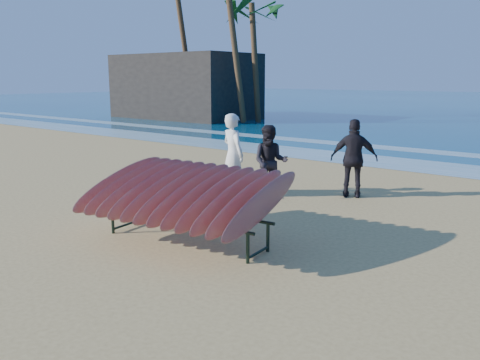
{
  "coord_description": "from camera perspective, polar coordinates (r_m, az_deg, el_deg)",
  "views": [
    {
      "loc": [
        5.98,
        -6.6,
        2.88
      ],
      "look_at": [
        0.0,
        0.8,
        0.95
      ],
      "focal_mm": 38.0,
      "sensor_mm": 36.0,
      "label": 1
    }
  ],
  "objects": [
    {
      "name": "foam_near",
      "position": [
        17.87,
        18.89,
        1.6
      ],
      "size": [
        160.0,
        160.0,
        0.0
      ],
      "primitive_type": "plane",
      "color": "white",
      "rests_on": "ground"
    },
    {
      "name": "surfboard_rack",
      "position": [
        8.92,
        -6.18,
        -1.49
      ],
      "size": [
        3.43,
        2.82,
        1.44
      ],
      "rotation": [
        0.0,
        0.0,
        0.12
      ],
      "color": "black",
      "rests_on": "ground"
    },
    {
      "name": "building",
      "position": [
        36.95,
        -6.2,
        10.4
      ],
      "size": [
        10.03,
        5.57,
        4.46
      ],
      "primitive_type": "cube",
      "color": "#2D2823",
      "rests_on": "ground"
    },
    {
      "name": "person_white",
      "position": [
        12.56,
        -0.77,
        2.9
      ],
      "size": [
        0.85,
        0.69,
        2.02
      ],
      "primitive_type": "imported",
      "rotation": [
        0.0,
        0.0,
        2.82
      ],
      "color": "white",
      "rests_on": "ground"
    },
    {
      "name": "person_dark_b",
      "position": [
        12.56,
        12.68,
        2.36
      ],
      "size": [
        1.21,
        0.9,
        1.91
      ],
      "primitive_type": "imported",
      "rotation": [
        0.0,
        0.0,
        3.59
      ],
      "color": "black",
      "rests_on": "ground"
    },
    {
      "name": "palm_mid",
      "position": [
        33.03,
        1.74,
        18.16
      ],
      "size": [
        5.2,
        5.2,
        7.59
      ],
      "color": "brown",
      "rests_on": "ground"
    },
    {
      "name": "ground",
      "position": [
        9.36,
        -3.1,
        -6.47
      ],
      "size": [
        120.0,
        120.0,
        0.0
      ],
      "primitive_type": "plane",
      "color": "tan",
      "rests_on": "ground"
    },
    {
      "name": "person_dark_a",
      "position": [
        12.18,
        3.42,
        2.03
      ],
      "size": [
        1.08,
        1.02,
        1.77
      ],
      "primitive_type": "imported",
      "rotation": [
        0.0,
        0.0,
        0.54
      ],
      "color": "black",
      "rests_on": "ground"
    },
    {
      "name": "foam_far",
      "position": [
        21.16,
        22.19,
        2.82
      ],
      "size": [
        160.0,
        160.0,
        0.0
      ],
      "primitive_type": "plane",
      "color": "white",
      "rests_on": "ground"
    }
  ]
}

